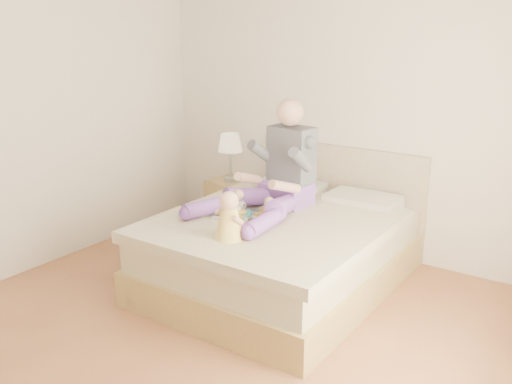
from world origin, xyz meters
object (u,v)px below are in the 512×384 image
Objects in this scene: adult at (277,176)px; baby at (230,219)px; nightstand at (232,205)px; bed at (285,246)px; tray at (245,215)px.

adult is 3.24× the size of baby.
nightstand is 1.32m from adult.
nightstand is (-1.12, 0.75, -0.05)m from bed.
tray is (-0.21, -0.29, 0.32)m from bed.
tray is at bearing -125.96° from bed.
nightstand is at bearing 140.07° from baby.
bed is at bearing -24.80° from adult.
adult is at bearing 111.62° from baby.
tray is at bearing -37.38° from nightstand.
bed is 4.02× the size of nightstand.
baby is at bearing -75.67° from adult.
bed is 0.48m from tray.
nightstand is 1.88m from baby.
bed is 1.89× the size of adult.
bed is 6.12× the size of baby.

